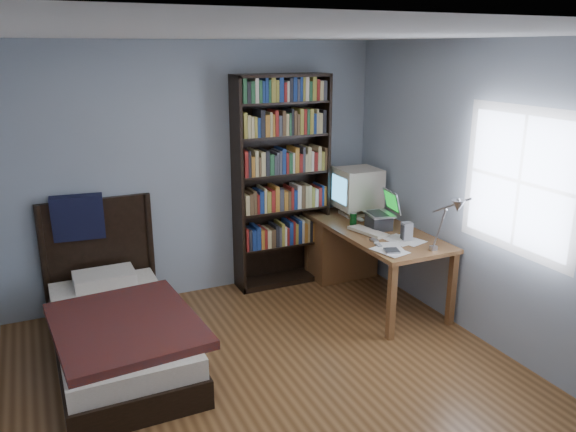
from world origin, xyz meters
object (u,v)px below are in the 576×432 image
(desk, at_px, (349,244))
(desk_lamp, at_px, (454,211))
(bookshelf, at_px, (282,183))
(speaker, at_px, (407,231))
(bed, at_px, (117,325))
(laptop, at_px, (380,218))
(crt_monitor, at_px, (356,188))
(keyboard, at_px, (368,232))
(soda_can, at_px, (353,219))

(desk, bearing_deg, desk_lamp, -89.32)
(desk, xyz_separation_m, bookshelf, (-0.67, 0.27, 0.68))
(speaker, relative_size, bookshelf, 0.08)
(speaker, xyz_separation_m, bed, (-2.57, 0.35, -0.56))
(desk_lamp, relative_size, speaker, 3.37)
(speaker, bearing_deg, laptop, 102.35)
(crt_monitor, bearing_deg, bed, -167.84)
(crt_monitor, height_order, bed, crt_monitor)
(desk_lamp, xyz_separation_m, bookshelf, (-0.68, 1.81, -0.09))
(laptop, height_order, keyboard, laptop)
(desk_lamp, xyz_separation_m, keyboard, (-0.15, 0.98, -0.45))
(desk_lamp, relative_size, bed, 0.28)
(crt_monitor, height_order, desk_lamp, desk_lamp)
(soda_can, distance_m, bed, 2.44)
(desk_lamp, height_order, soda_can, desk_lamp)
(crt_monitor, relative_size, laptop, 1.36)
(laptop, xyz_separation_m, bookshelf, (-0.72, 0.75, 0.26))
(laptop, height_order, bookshelf, bookshelf)
(crt_monitor, xyz_separation_m, bed, (-2.58, -0.56, -0.75))
(laptop, distance_m, desk_lamp, 1.12)
(crt_monitor, relative_size, desk_lamp, 0.88)
(laptop, xyz_separation_m, speaker, (0.02, -0.41, -0.02))
(crt_monitor, distance_m, keyboard, 0.68)
(desk_lamp, bearing_deg, crt_monitor, 87.61)
(bed, bearing_deg, soda_can, 6.17)
(desk, relative_size, soda_can, 13.94)
(keyboard, distance_m, speaker, 0.39)
(desk_lamp, height_order, bookshelf, bookshelf)
(desk, xyz_separation_m, soda_can, (-0.13, -0.27, 0.37))
(laptop, relative_size, bookshelf, 0.17)
(crt_monitor, distance_m, soda_can, 0.43)
(crt_monitor, relative_size, keyboard, 1.22)
(crt_monitor, relative_size, speaker, 2.96)
(soda_can, bearing_deg, bookshelf, 134.85)
(crt_monitor, relative_size, bookshelf, 0.23)
(crt_monitor, bearing_deg, desk, -162.74)
(crt_monitor, bearing_deg, desk_lamp, -92.39)
(desk, bearing_deg, laptop, -83.49)
(speaker, bearing_deg, soda_can, 118.01)
(laptop, distance_m, keyboard, 0.22)
(laptop, distance_m, bookshelf, 1.07)
(bed, bearing_deg, keyboard, -0.73)
(soda_can, bearing_deg, desk, 65.09)
(desk, distance_m, bookshelf, 0.99)
(desk, relative_size, laptop, 4.56)
(bookshelf, bearing_deg, keyboard, -57.27)
(desk_lamp, height_order, keyboard, desk_lamp)
(desk, xyz_separation_m, laptop, (0.05, -0.48, 0.42))
(laptop, bearing_deg, speaker, -87.70)
(crt_monitor, bearing_deg, keyboard, -110.34)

